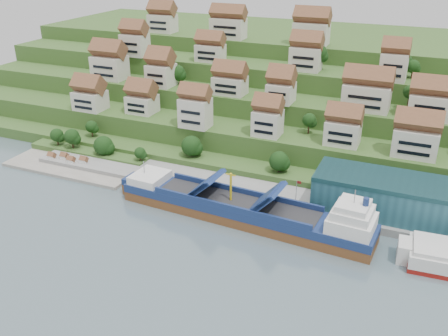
% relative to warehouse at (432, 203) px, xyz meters
% --- Properties ---
extents(ground, '(300.00, 300.00, 0.00)m').
position_rel_warehouse_xyz_m(ground, '(-52.00, -17.00, -7.20)').
color(ground, slate).
rests_on(ground, ground).
extents(quay, '(180.00, 14.00, 2.20)m').
position_rel_warehouse_xyz_m(quay, '(-32.00, -2.00, -6.10)').
color(quay, gray).
rests_on(quay, ground).
extents(pebble_beach, '(45.00, 20.00, 1.00)m').
position_rel_warehouse_xyz_m(pebble_beach, '(-110.00, -5.00, -6.70)').
color(pebble_beach, gray).
rests_on(pebble_beach, ground).
extents(hillside, '(260.00, 128.00, 31.00)m').
position_rel_warehouse_xyz_m(hillside, '(-52.00, 86.55, 3.46)').
color(hillside, '#2D4C1E').
rests_on(hillside, ground).
extents(hillside_village, '(152.27, 63.39, 28.41)m').
position_rel_warehouse_xyz_m(hillside_village, '(-57.11, 42.92, 17.07)').
color(hillside_village, beige).
rests_on(hillside_village, ground).
extents(hillside_trees, '(138.05, 62.76, 31.70)m').
position_rel_warehouse_xyz_m(hillside_trees, '(-65.45, 24.40, 8.01)').
color(hillside_trees, '#1A3E14').
rests_on(hillside_trees, ground).
extents(warehouse, '(60.00, 15.00, 10.00)m').
position_rel_warehouse_xyz_m(warehouse, '(0.00, 0.00, 0.00)').
color(warehouse, '#275D6B').
rests_on(warehouse, quay).
extents(flagpole, '(1.28, 0.16, 8.00)m').
position_rel_warehouse_xyz_m(flagpole, '(-33.89, -7.00, -0.32)').
color(flagpole, gray).
rests_on(flagpole, quay).
extents(beach_huts, '(14.40, 3.70, 2.20)m').
position_rel_warehouse_xyz_m(beach_huts, '(-112.00, -6.25, -5.10)').
color(beach_huts, white).
rests_on(beach_huts, pebble_beach).
extents(cargo_ship, '(70.83, 15.23, 15.49)m').
position_rel_warehouse_xyz_m(cargo_ship, '(-44.14, -15.70, -4.18)').
color(cargo_ship, brown).
rests_on(cargo_ship, ground).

